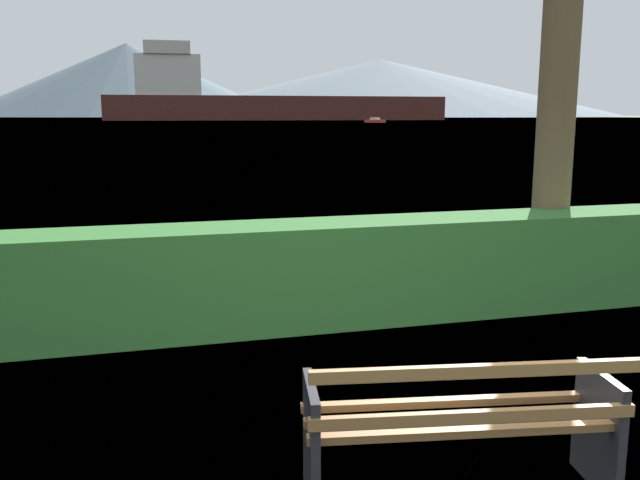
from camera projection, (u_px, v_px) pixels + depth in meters
water_surface at (132, 119)px, 293.90m from camera, size 620.00×620.00×0.00m
park_bench at (461, 425)px, 3.72m from camera, size 1.78×0.84×0.87m
hedge_row at (309, 274)px, 6.85m from camera, size 12.85×0.78×1.03m
cargo_ship_large at (253, 99)px, 231.64m from camera, size 116.35×18.90×25.04m
fishing_boat_near at (375, 121)px, 168.32m from camera, size 3.92×6.22×1.29m
distant_hills at (219, 84)px, 572.32m from camera, size 748.66×411.43×58.21m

